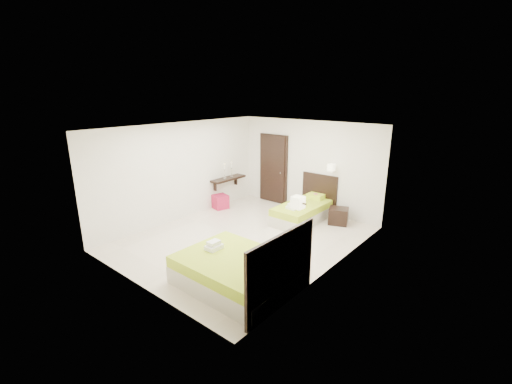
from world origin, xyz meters
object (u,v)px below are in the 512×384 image
Objects in this scene: nightstand at (338,216)px; ottoman at (220,202)px; bed_single at (304,211)px; bed_double at (239,271)px.

nightstand is 1.19× the size of ottoman.
bed_single is 4.46× the size of ottoman.
nightstand reaches higher than ottoman.
bed_single is 2.56m from ottoman.
nightstand is (-0.04, 3.89, -0.08)m from bed_double.
nightstand is at bearing 90.52° from bed_double.
bed_double is 4.34m from ottoman.
nightstand is (0.84, 0.36, -0.06)m from bed_single.
bed_double is at bearing -40.06° from ottoman.
bed_double is 4.20× the size of nightstand.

